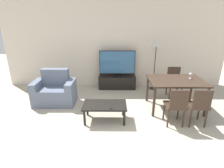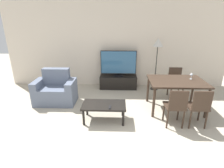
{
  "view_description": "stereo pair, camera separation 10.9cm",
  "coord_description": "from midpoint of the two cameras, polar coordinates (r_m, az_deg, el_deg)",
  "views": [
    {
      "loc": [
        -0.05,
        -2.38,
        2.15
      ],
      "look_at": [
        -0.09,
        1.67,
        0.65
      ],
      "focal_mm": 28.0,
      "sensor_mm": 36.0,
      "label": 1
    },
    {
      "loc": [
        0.06,
        -2.38,
        2.15
      ],
      "look_at": [
        -0.09,
        1.67,
        0.65
      ],
      "focal_mm": 28.0,
      "sensor_mm": 36.0,
      "label": 2
    }
  ],
  "objects": [
    {
      "name": "floor_lamp",
      "position": [
        5.57,
        13.74,
        12.1
      ],
      "size": [
        0.31,
        0.31,
        1.64
      ],
      "color": "black",
      "rests_on": "ground_plane"
    },
    {
      "name": "dining_chair_near_right",
      "position": [
        4.05,
        25.72,
        -6.13
      ],
      "size": [
        0.4,
        0.4,
        0.86
      ],
      "color": "#38281E",
      "rests_on": "ground_plane"
    },
    {
      "name": "tv",
      "position": [
        5.61,
        1.17,
        6.75
      ],
      "size": [
        1.14,
        0.32,
        0.82
      ],
      "color": "black",
      "rests_on": "tv_stand"
    },
    {
      "name": "dining_chair_near",
      "position": [
        3.87,
        19.46,
        -6.39
      ],
      "size": [
        0.4,
        0.4,
        0.86
      ],
      "color": "#38281E",
      "rests_on": "ground_plane"
    },
    {
      "name": "ground_plane",
      "position": [
        3.21,
        0.33,
        -21.77
      ],
      "size": [
        18.0,
        18.0,
        0.0
      ],
      "primitive_type": "plane",
      "color": "#B2A893"
    },
    {
      "name": "wall_back",
      "position": [
        5.81,
        0.46,
        12.39
      ],
      "size": [
        7.23,
        0.06,
        2.7
      ],
      "color": "beige",
      "rests_on": "ground_plane"
    },
    {
      "name": "coffee_table",
      "position": [
        3.9,
        -3.2,
        -7.28
      ],
      "size": [
        0.96,
        0.54,
        0.4
      ],
      "color": "black",
      "rests_on": "ground_plane"
    },
    {
      "name": "remote_primary",
      "position": [
        3.73,
        -1.2,
        -7.58
      ],
      "size": [
        0.04,
        0.15,
        0.02
      ],
      "color": "black",
      "rests_on": "coffee_table"
    },
    {
      "name": "wine_glass_left",
      "position": [
        4.73,
        23.65,
        2.85
      ],
      "size": [
        0.07,
        0.07,
        0.15
      ],
      "color": "silver",
      "rests_on": "dining_table"
    },
    {
      "name": "armchair",
      "position": [
        4.96,
        -18.75,
        -2.38
      ],
      "size": [
        1.07,
        0.65,
        0.91
      ],
      "color": "slate",
      "rests_on": "ground_plane"
    },
    {
      "name": "dining_table",
      "position": [
        4.55,
        19.51,
        0.26
      ],
      "size": [
        1.32,
        0.95,
        0.77
      ],
      "color": "#38281E",
      "rests_on": "ground_plane"
    },
    {
      "name": "dining_chair_far",
      "position": [
        5.38,
        19.07,
        1.17
      ],
      "size": [
        0.4,
        0.4,
        0.86
      ],
      "color": "#38281E",
      "rests_on": "ground_plane"
    },
    {
      "name": "tv_stand",
      "position": [
        5.8,
        1.12,
        0.72
      ],
      "size": [
        1.2,
        0.45,
        0.42
      ],
      "color": "black",
      "rests_on": "ground_plane"
    }
  ]
}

